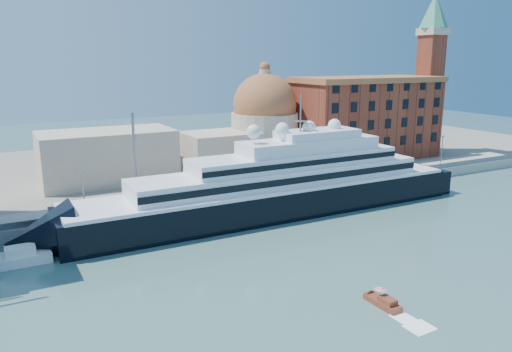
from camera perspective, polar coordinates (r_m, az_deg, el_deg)
ground at (r=79.26m, az=7.61°, el=-9.26°), size 400.00×400.00×0.00m
quay at (r=106.67m, az=-3.07°, el=-2.50°), size 180.00×10.00×2.50m
land at (r=143.88m, az=-10.05°, el=1.35°), size 260.00×72.00×2.00m
quay_fence at (r=102.26m, az=-2.01°, el=-2.11°), size 180.00×0.10×1.20m
superyacht at (r=97.05m, az=0.62°, el=-1.95°), size 91.64×12.71×27.39m
service_barge at (r=84.20m, az=-26.53°, el=-8.63°), size 12.82×4.42×2.87m
water_taxi at (r=66.24m, az=14.33°, el=-13.73°), size 1.88×5.28×2.49m
warehouse at (r=147.31m, az=12.47°, el=6.56°), size 43.00×19.00×23.25m
campanile at (r=163.06m, az=19.32°, el=12.04°), size 8.40×8.40×47.00m
church at (r=128.38m, az=-5.06°, el=4.57°), size 66.00×18.00×25.50m
lamp_posts at (r=98.46m, az=-9.39°, el=1.15°), size 120.80×2.40×18.00m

